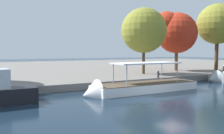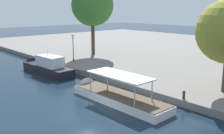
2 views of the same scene
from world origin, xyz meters
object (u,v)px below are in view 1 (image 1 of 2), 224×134
(mooring_bollard_1, at_px, (158,74))
(tree_4, at_px, (218,23))
(tree_2, at_px, (175,32))
(tour_boat_1, at_px, (137,89))
(tree_3, at_px, (143,31))

(mooring_bollard_1, height_order, tree_4, tree_4)
(tree_2, distance_m, tree_4, 8.28)
(tour_boat_1, xyz_separation_m, mooring_bollard_1, (5.81, 3.90, 0.88))
(tree_3, height_order, tree_4, tree_4)
(tree_3, distance_m, tree_4, 15.74)
(tree_3, bearing_deg, tree_4, -0.44)
(mooring_bollard_1, relative_size, tree_3, 0.09)
(tour_boat_1, relative_size, tree_2, 1.27)
(tree_2, relative_size, tree_4, 0.86)
(mooring_bollard_1, bearing_deg, tree_2, 37.84)
(tour_boat_1, bearing_deg, mooring_bollard_1, -147.19)
(mooring_bollard_1, bearing_deg, tree_3, 74.00)
(tour_boat_1, height_order, tree_2, tree_2)
(tour_boat_1, xyz_separation_m, tree_2, (15.07, 11.09, 6.88))
(tree_2, bearing_deg, tree_3, -165.39)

